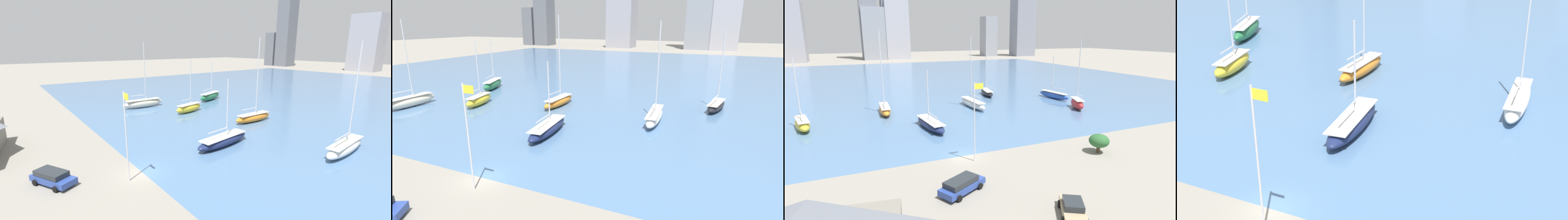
# 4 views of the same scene
# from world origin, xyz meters

# --- Properties ---
(ground_plane) EXTENTS (500.00, 500.00, 0.00)m
(ground_plane) POSITION_xyz_m (0.00, 0.00, 0.00)
(ground_plane) COLOR gray
(harbor_water) EXTENTS (180.00, 140.00, 0.00)m
(harbor_water) POSITION_xyz_m (0.00, 70.00, 0.00)
(harbor_water) COLOR #4C7099
(harbor_water) RESTS_ON ground_plane
(flag_pole) EXTENTS (1.24, 0.14, 9.98)m
(flag_pole) POSITION_xyz_m (0.76, -2.01, 5.47)
(flag_pole) COLOR silver
(flag_pole) RESTS_ON ground_plane
(distant_city_skyline) EXTENTS (226.14, 20.98, 73.13)m
(distant_city_skyline) POSITION_xyz_m (-5.15, 168.80, 23.42)
(distant_city_skyline) COLOR slate
(distant_city_skyline) RESTS_ON ground_plane
(sailboat_navy) EXTENTS (3.70, 10.65, 9.88)m
(sailboat_navy) POSITION_xyz_m (-0.93, 13.52, 0.81)
(sailboat_navy) COLOR #19234C
(sailboat_navy) RESTS_ON harbor_water
(sailboat_orange) EXTENTS (2.34, 9.24, 16.14)m
(sailboat_orange) POSITION_xyz_m (-6.83, 27.00, 0.96)
(sailboat_orange) COLOR orange
(sailboat_orange) RESTS_ON harbor_water
(sailboat_white) EXTENTS (2.83, 11.03, 15.13)m
(sailboat_white) POSITION_xyz_m (11.38, 24.90, 0.95)
(sailboat_white) COLOR white
(sailboat_white) RESTS_ON harbor_water
(sailboat_green) EXTENTS (5.32, 9.72, 10.85)m
(sailboat_green) POSITION_xyz_m (-28.44, 34.10, 1.07)
(sailboat_green) COLOR #236B3D
(sailboat_green) RESTS_ON harbor_water
(sailboat_yellow) EXTENTS (3.69, 8.03, 11.76)m
(sailboat_yellow) POSITION_xyz_m (-20.72, 21.41, 1.01)
(sailboat_yellow) COLOR yellow
(sailboat_yellow) RESTS_ON harbor_water
(sailboat_cream) EXTENTS (2.40, 10.35, 15.43)m
(sailboat_cream) POSITION_xyz_m (-31.34, 15.28, 1.07)
(sailboat_cream) COLOR beige
(sailboat_cream) RESTS_ON harbor_water
(sailboat_black) EXTENTS (3.67, 9.03, 13.81)m
(sailboat_black) POSITION_xyz_m (19.83, 35.96, 0.86)
(sailboat_black) COLOR black
(sailboat_black) RESTS_ON harbor_water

